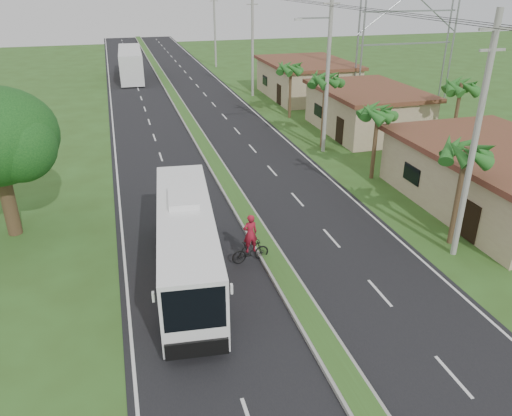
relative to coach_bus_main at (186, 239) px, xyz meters
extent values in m
plane|color=#33511E|center=(4.02, -3.37, -1.94)|extent=(180.00, 180.00, 0.00)
cube|color=black|center=(4.02, 16.63, -1.93)|extent=(14.00, 160.00, 0.02)
cube|color=gray|center=(4.02, 16.63, -1.85)|extent=(1.20, 160.00, 0.17)
cube|color=#33511E|center=(4.02, 16.63, -1.76)|extent=(0.95, 160.00, 0.02)
cube|color=silver|center=(-2.68, 16.63, -1.94)|extent=(0.12, 160.00, 0.01)
cube|color=silver|center=(10.72, 16.63, -1.94)|extent=(0.12, 160.00, 0.01)
cube|color=tan|center=(18.02, 2.63, -0.34)|extent=(8.00, 12.00, 3.20)
cube|color=brown|center=(18.02, 2.63, 1.42)|extent=(8.60, 12.60, 0.32)
cube|color=tan|center=(18.02, 18.63, -0.27)|extent=(7.00, 10.00, 3.35)
cube|color=brown|center=(18.02, 18.63, 1.57)|extent=(7.60, 10.60, 0.32)
cube|color=tan|center=(18.02, 32.63, -0.19)|extent=(8.00, 11.00, 3.50)
cube|color=brown|center=(18.02, 32.63, 1.72)|extent=(8.60, 11.60, 0.32)
cylinder|color=#473321|center=(13.02, -0.37, 0.56)|extent=(0.26, 0.26, 5.00)
cylinder|color=#473321|center=(13.42, 8.63, 0.36)|extent=(0.26, 0.26, 4.60)
cylinder|color=#473321|center=(12.82, 15.63, 0.76)|extent=(0.26, 0.26, 5.40)
cylinder|color=#473321|center=(13.32, 24.63, 0.46)|extent=(0.26, 0.26, 4.80)
cylinder|color=#473321|center=(21.52, 11.63, 0.66)|extent=(0.26, 0.26, 5.20)
cylinder|color=#473321|center=(-7.98, 6.63, 0.06)|extent=(0.70, 0.70, 4.00)
sphere|color=#103D15|center=(-6.78, 5.63, 2.96)|extent=(3.40, 3.40, 3.40)
cylinder|color=gray|center=(12.52, -1.37, 3.56)|extent=(0.28, 0.28, 11.00)
cube|color=gray|center=(12.52, -1.37, 8.26)|extent=(1.60, 0.12, 0.12)
cube|color=gray|center=(12.52, -1.37, 7.46)|extent=(1.20, 0.10, 0.10)
cylinder|color=gray|center=(12.52, 14.63, 4.06)|extent=(0.28, 0.28, 12.00)
cube|color=gray|center=(12.52, 14.63, 8.46)|extent=(1.20, 0.10, 0.10)
cube|color=gray|center=(11.32, 14.63, 7.56)|extent=(2.40, 0.10, 0.10)
cylinder|color=gray|center=(12.52, 34.63, 3.56)|extent=(0.28, 0.28, 11.00)
cube|color=gray|center=(12.52, 34.63, 7.46)|extent=(1.20, 0.10, 0.10)
cylinder|color=gray|center=(12.52, 54.63, 3.31)|extent=(0.28, 0.28, 10.50)
cube|color=gray|center=(12.52, 54.63, 6.96)|extent=(1.20, 0.10, 0.10)
cylinder|color=gray|center=(21.02, 26.13, 4.06)|extent=(0.18, 0.18, 12.00)
cylinder|color=gray|center=(31.02, 26.13, 4.06)|extent=(0.18, 0.18, 12.00)
cylinder|color=gray|center=(21.02, 27.13, 4.06)|extent=(0.18, 0.18, 12.00)
cylinder|color=gray|center=(31.02, 27.13, 4.06)|extent=(0.18, 0.18, 12.00)
cube|color=gray|center=(26.02, 26.63, 4.06)|extent=(10.00, 0.14, 0.14)
cube|color=gray|center=(26.02, 26.63, 7.06)|extent=(10.00, 0.14, 0.14)
cube|color=white|center=(0.00, -0.05, -0.10)|extent=(3.36, 11.11, 2.87)
cube|color=black|center=(0.05, 0.49, 0.53)|extent=(3.19, 8.94, 1.15)
cube|color=black|center=(-0.54, -5.43, 0.36)|extent=(2.05, 0.34, 1.61)
cube|color=red|center=(-0.11, -1.14, -0.67)|extent=(2.79, 4.95, 0.50)
cube|color=orange|center=(0.02, 0.22, -0.90)|extent=(2.59, 2.95, 0.23)
cube|color=white|center=(0.10, 1.04, 1.46)|extent=(1.49, 2.30, 0.26)
cylinder|color=black|center=(-1.38, -3.39, -1.47)|extent=(0.38, 0.97, 0.95)
cylinder|color=black|center=(0.67, -3.60, -1.47)|extent=(0.38, 0.97, 0.95)
cylinder|color=black|center=(-0.74, 2.96, -1.47)|extent=(0.38, 0.97, 0.95)
cylinder|color=black|center=(1.31, 2.75, -1.47)|extent=(0.38, 0.97, 0.95)
cube|color=white|center=(0.24, 48.49, -0.04)|extent=(3.19, 12.64, 3.49)
cube|color=black|center=(0.26, 49.04, 1.01)|extent=(3.12, 9.37, 1.19)
cube|color=#CC5A14|center=(0.20, 47.40, -0.70)|extent=(3.00, 6.10, 0.38)
cylinder|color=black|center=(-1.15, 43.36, -1.42)|extent=(0.37, 1.06, 1.05)
cylinder|color=black|center=(1.25, 43.27, -1.42)|extent=(0.37, 1.06, 1.05)
cylinder|color=black|center=(-0.78, 53.17, -1.42)|extent=(0.37, 1.06, 1.05)
cylinder|color=black|center=(1.61, 53.08, -1.42)|extent=(0.37, 1.06, 1.05)
imported|color=black|center=(2.97, 0.58, -1.40)|extent=(1.87, 0.72, 1.09)
imported|color=maroon|center=(2.97, 0.58, -0.46)|extent=(0.73, 0.52, 1.87)
camera|label=1|loc=(-2.24, -18.72, 10.16)|focal=35.00mm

